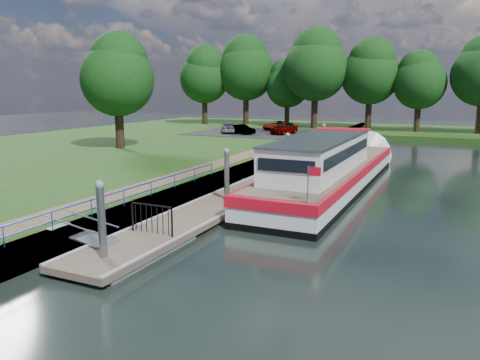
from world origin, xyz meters
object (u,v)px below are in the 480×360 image
at_px(car_a, 284,128).
at_px(car_d, 277,125).
at_px(barge, 333,169).
at_px(car_b, 242,129).
at_px(pontoon, 261,186).
at_px(car_c, 229,128).

xyz_separation_m(car_a, car_d, (-2.50, 4.49, -0.12)).
bearing_deg(barge, car_d, 117.10).
height_order(barge, car_a, barge).
xyz_separation_m(car_b, car_d, (1.68, 6.61, 0.02)).
xyz_separation_m(pontoon, car_d, (-9.84, 28.74, 1.20)).
distance_m(pontoon, car_b, 24.97).
xyz_separation_m(car_a, car_c, (-6.25, -1.14, -0.08)).
bearing_deg(car_d, pontoon, -48.14).
bearing_deg(barge, car_b, 127.57).
distance_m(barge, car_c, 26.86).
bearing_deg(car_d, barge, -39.95).
bearing_deg(barge, car_a, 116.67).
height_order(pontoon, car_d, car_d).
height_order(barge, car_d, barge).
height_order(pontoon, car_b, car_b).
relative_size(barge, car_b, 6.58).
xyz_separation_m(barge, car_b, (-15.11, 19.64, 0.28)).
xyz_separation_m(barge, car_a, (-10.94, 21.77, 0.42)).
distance_m(car_b, car_c, 2.30).
relative_size(car_a, car_d, 0.99).
height_order(pontoon, car_a, car_a).
height_order(car_a, car_d, car_a).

